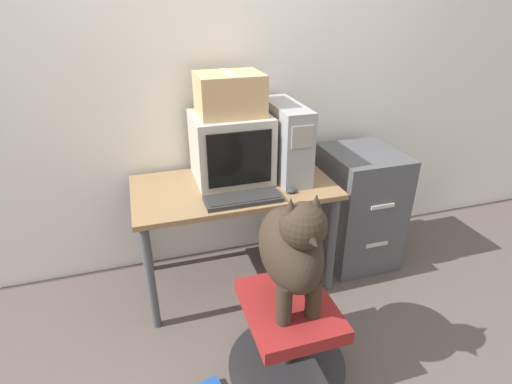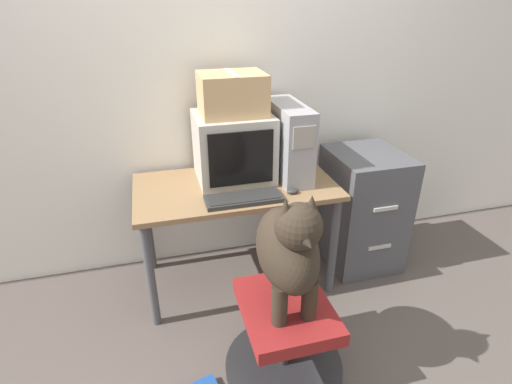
{
  "view_description": "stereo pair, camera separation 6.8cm",
  "coord_description": "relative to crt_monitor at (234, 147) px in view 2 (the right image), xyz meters",
  "views": [
    {
      "loc": [
        -0.51,
        -1.77,
        1.73
      ],
      "look_at": [
        0.04,
        0.01,
        0.8
      ],
      "focal_mm": 28.0,
      "sensor_mm": 36.0,
      "label": 1
    },
    {
      "loc": [
        -0.44,
        -1.79,
        1.73
      ],
      "look_at": [
        0.04,
        0.01,
        0.8
      ],
      "focal_mm": 28.0,
      "sensor_mm": 36.0,
      "label": 2
    }
  ],
  "objects": [
    {
      "name": "crt_monitor",
      "position": [
        0.0,
        0.0,
        0.0
      ],
      "size": [
        0.45,
        0.41,
        0.4
      ],
      "color": "#B7B2A8",
      "rests_on": "desk"
    },
    {
      "name": "computer_mouse",
      "position": [
        0.27,
        -0.31,
        -0.19
      ],
      "size": [
        0.07,
        0.05,
        0.03
      ],
      "color": "#333333",
      "rests_on": "desk"
    },
    {
      "name": "keyboard",
      "position": [
        -0.02,
        -0.32,
        -0.19
      ],
      "size": [
        0.43,
        0.16,
        0.03
      ],
      "color": "#2D2D2D",
      "rests_on": "desk"
    },
    {
      "name": "dog",
      "position": [
        0.05,
        -0.87,
        -0.16
      ],
      "size": [
        0.26,
        0.49,
        0.61
      ],
      "color": "#33281E",
      "rests_on": "office_chair"
    },
    {
      "name": "wall_back",
      "position": [
        -0.02,
        0.29,
        0.4
      ],
      "size": [
        8.0,
        0.05,
        2.6
      ],
      "color": "white",
      "rests_on": "ground_plane"
    },
    {
      "name": "cardboard_box",
      "position": [
        0.0,
        0.0,
        0.32
      ],
      "size": [
        0.37,
        0.3,
        0.23
      ],
      "color": "tan",
      "rests_on": "crt_monitor"
    },
    {
      "name": "filing_cabinet",
      "position": [
        0.87,
        -0.1,
        -0.5
      ],
      "size": [
        0.46,
        0.53,
        0.81
      ],
      "color": "#4C4C51",
      "rests_on": "ground_plane"
    },
    {
      "name": "desk",
      "position": [
        -0.02,
        -0.1,
        -0.29
      ],
      "size": [
        1.19,
        0.65,
        0.7
      ],
      "color": "olive",
      "rests_on": "ground_plane"
    },
    {
      "name": "pc_tower",
      "position": [
        0.33,
        -0.04,
        0.02
      ],
      "size": [
        0.17,
        0.5,
        0.45
      ],
      "color": "#99999E",
      "rests_on": "desk"
    },
    {
      "name": "office_chair",
      "position": [
        0.05,
        -0.87,
        -0.7
      ],
      "size": [
        0.6,
        0.6,
        0.42
      ],
      "color": "#262628",
      "rests_on": "ground_plane"
    },
    {
      "name": "ground_plane",
      "position": [
        -0.02,
        -0.43,
        -0.9
      ],
      "size": [
        12.0,
        12.0,
        0.0
      ],
      "primitive_type": "plane",
      "color": "#564C47"
    }
  ]
}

